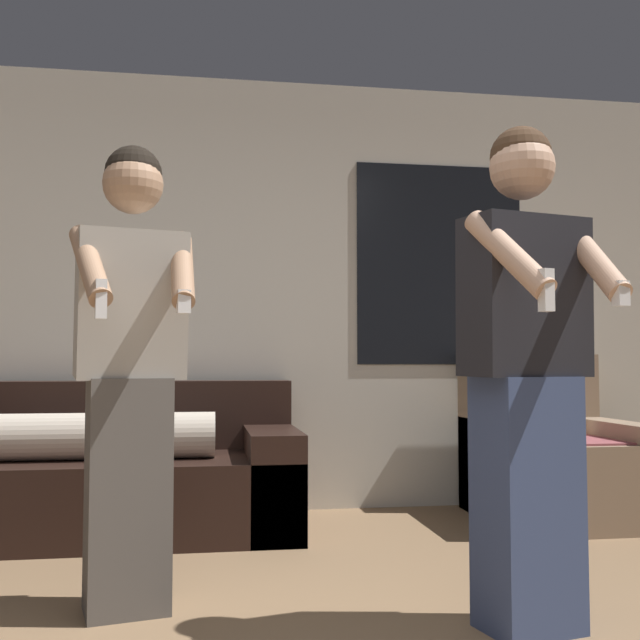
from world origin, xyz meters
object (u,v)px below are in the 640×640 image
(armchair, at_px, (553,463))
(person_right, at_px, (526,367))
(person_left, at_px, (130,367))
(couch, at_px, (111,478))

(armchair, bearing_deg, person_right, -118.45)
(person_left, relative_size, person_right, 0.99)
(couch, height_order, armchair, armchair)
(couch, height_order, person_left, person_left)
(armchair, relative_size, person_left, 0.56)
(armchair, bearing_deg, person_left, -150.21)
(person_left, bearing_deg, person_right, -16.39)
(couch, relative_size, armchair, 2.07)
(couch, distance_m, person_right, 2.43)
(couch, xyz_separation_m, armchair, (2.52, -0.02, 0.03))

